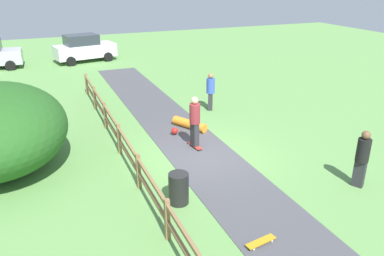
{
  "coord_description": "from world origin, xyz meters",
  "views": [
    {
      "loc": [
        -4.97,
        -11.09,
        5.93
      ],
      "look_at": [
        -0.28,
        0.21,
        1.0
      ],
      "focal_mm": 36.01,
      "sensor_mm": 36.0,
      "label": 1
    }
  ],
  "objects_px": {
    "skater_riding": "(195,120)",
    "skateboard_loose": "(261,242)",
    "bystander_blue": "(211,90)",
    "skater_fallen": "(188,125)",
    "trash_bin": "(179,188)",
    "parked_car_white": "(84,48)",
    "bystander_black": "(362,156)"
  },
  "relations": [
    {
      "from": "skateboard_loose",
      "to": "bystander_black",
      "type": "height_order",
      "value": "bystander_black"
    },
    {
      "from": "bystander_black",
      "to": "parked_car_white",
      "type": "distance_m",
      "value": 21.61
    },
    {
      "from": "parked_car_white",
      "to": "bystander_black",
      "type": "bearing_deg",
      "value": -76.65
    },
    {
      "from": "parked_car_white",
      "to": "bystander_blue",
      "type": "bearing_deg",
      "value": -73.55
    },
    {
      "from": "bystander_black",
      "to": "bystander_blue",
      "type": "height_order",
      "value": "bystander_black"
    },
    {
      "from": "skater_riding",
      "to": "parked_car_white",
      "type": "xyz_separation_m",
      "value": [
        -1.54,
        16.65,
        -0.14
      ]
    },
    {
      "from": "skater_fallen",
      "to": "bystander_blue",
      "type": "distance_m",
      "value": 2.73
    },
    {
      "from": "skater_fallen",
      "to": "parked_car_white",
      "type": "height_order",
      "value": "parked_car_white"
    },
    {
      "from": "skateboard_loose",
      "to": "bystander_blue",
      "type": "xyz_separation_m",
      "value": [
        2.98,
        9.2,
        0.87
      ]
    },
    {
      "from": "skater_riding",
      "to": "bystander_blue",
      "type": "xyz_separation_m",
      "value": [
        2.31,
        3.6,
        -0.14
      ]
    },
    {
      "from": "trash_bin",
      "to": "skateboard_loose",
      "type": "xyz_separation_m",
      "value": [
        1.15,
        -2.42,
        -0.36
      ]
    },
    {
      "from": "bystander_black",
      "to": "skater_riding",
      "type": "bearing_deg",
      "value": 128.22
    },
    {
      "from": "skater_riding",
      "to": "skater_fallen",
      "type": "xyz_separation_m",
      "value": [
        0.46,
        1.75,
        -0.9
      ]
    },
    {
      "from": "skater_fallen",
      "to": "skateboard_loose",
      "type": "bearing_deg",
      "value": -98.78
    },
    {
      "from": "skater_riding",
      "to": "bystander_blue",
      "type": "bearing_deg",
      "value": 57.35
    },
    {
      "from": "skater_fallen",
      "to": "bystander_black",
      "type": "relative_size",
      "value": 0.88
    },
    {
      "from": "trash_bin",
      "to": "skater_fallen",
      "type": "distance_m",
      "value": 5.43
    },
    {
      "from": "skateboard_loose",
      "to": "parked_car_white",
      "type": "distance_m",
      "value": 22.28
    },
    {
      "from": "skater_riding",
      "to": "skateboard_loose",
      "type": "relative_size",
      "value": 2.34
    },
    {
      "from": "trash_bin",
      "to": "bystander_blue",
      "type": "height_order",
      "value": "bystander_blue"
    },
    {
      "from": "skater_fallen",
      "to": "skateboard_loose",
      "type": "xyz_separation_m",
      "value": [
        -1.13,
        -7.34,
        -0.11
      ]
    },
    {
      "from": "skater_riding",
      "to": "bystander_black",
      "type": "relative_size",
      "value": 1.08
    },
    {
      "from": "bystander_blue",
      "to": "skater_riding",
      "type": "bearing_deg",
      "value": -122.65
    },
    {
      "from": "trash_bin",
      "to": "bystander_blue",
      "type": "xyz_separation_m",
      "value": [
        4.13,
        6.78,
        0.51
      ]
    },
    {
      "from": "skater_riding",
      "to": "parked_car_white",
      "type": "bearing_deg",
      "value": 95.3
    },
    {
      "from": "trash_bin",
      "to": "skater_riding",
      "type": "relative_size",
      "value": 0.47
    },
    {
      "from": "skateboard_loose",
      "to": "bystander_black",
      "type": "xyz_separation_m",
      "value": [
        4.12,
        1.22,
        0.9
      ]
    },
    {
      "from": "trash_bin",
      "to": "bystander_black",
      "type": "distance_m",
      "value": 5.43
    },
    {
      "from": "skater_fallen",
      "to": "parked_car_white",
      "type": "xyz_separation_m",
      "value": [
        -2.0,
        14.91,
        0.76
      ]
    },
    {
      "from": "trash_bin",
      "to": "bystander_blue",
      "type": "bearing_deg",
      "value": 58.66
    },
    {
      "from": "skater_riding",
      "to": "bystander_blue",
      "type": "distance_m",
      "value": 4.28
    },
    {
      "from": "trash_bin",
      "to": "skater_riding",
      "type": "distance_m",
      "value": 3.72
    }
  ]
}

